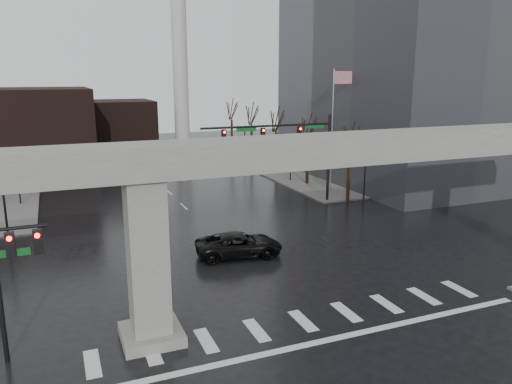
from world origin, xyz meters
The scene contains 21 objects.
ground centered at (0.00, 0.00, 0.00)m, with size 160.00×160.00×0.00m, color black.
sidewalk_ne centered at (26.00, 36.00, 0.07)m, with size 28.00×36.00×0.15m, color slate.
elevated_guideway centered at (1.26, 0.00, 6.88)m, with size 48.00×2.60×8.70m.
building_far_left centered at (-14.00, 42.00, 5.00)m, with size 16.00×14.00×10.00m, color black.
building_far_mid centered at (-2.00, 52.00, 4.00)m, with size 10.00×10.00×8.00m, color black.
smokestack centered at (6.00, 46.00, 13.35)m, with size 3.60×3.60×30.00m.
signal_mast_arm centered at (8.99, 18.80, 5.83)m, with size 12.12×0.43×8.00m.
signal_left_pole centered at (-12.25, 0.50, 4.07)m, with size 2.30×0.30×6.00m.
flagpole_assembly centered at (15.29, 22.00, 7.53)m, with size 2.06×0.12×12.00m.
lamp_right_0 centered at (13.50, 14.00, 3.47)m, with size 1.22×0.32×5.11m.
lamp_right_1 centered at (13.50, 28.00, 3.47)m, with size 1.22×0.32×5.11m.
lamp_right_2 centered at (13.50, 42.00, 3.47)m, with size 1.22×0.32×5.11m.
lamp_left_0 centered at (-13.50, 14.00, 3.47)m, with size 1.22×0.32×5.11m.
lamp_left_1 centered at (-13.50, 28.00, 3.47)m, with size 1.22×0.32×5.11m.
lamp_left_2 centered at (-13.50, 42.00, 3.47)m, with size 1.22×0.32×5.11m.
tree_right_0 centered at (14.53, 18.02, 2.79)m, with size 1.09×1.58×7.50m.
tree_right_1 centered at (14.53, 26.02, 2.85)m, with size 1.09×1.61×7.67m.
tree_right_2 centered at (14.53, 34.02, 2.91)m, with size 1.10×1.63×7.85m.
tree_right_3 centered at (14.53, 42.02, 2.98)m, with size 1.11×1.66×8.02m.
tree_right_4 centered at (14.53, 50.02, 3.04)m, with size 1.12×1.69×8.19m.
pickup_truck centered at (0.22, 8.33, 0.77)m, with size 2.57×5.57×1.55m, color black.
Camera 1 is at (-10.29, -20.27, 11.41)m, focal length 35.00 mm.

